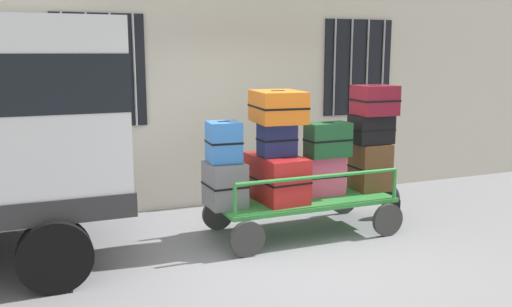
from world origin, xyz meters
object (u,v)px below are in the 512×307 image
luggage_cart (301,204)px  suitcase_left_middle (224,142)px  suitcase_midleft_top (278,107)px  suitcase_midright_bottom (370,167)px  backpack (391,201)px  suitcase_center_middle (328,140)px  suitcase_midright_middle (371,129)px  suitcase_left_bottom (225,184)px  suitcase_midleft_bottom (276,178)px  suitcase_midleft_middle (277,139)px  suitcase_center_bottom (324,175)px  suitcase_midright_top (375,100)px

luggage_cart → suitcase_left_middle: suitcase_left_middle is taller
suitcase_left_middle → suitcase_midleft_top: size_ratio=0.64×
suitcase_midleft_top → suitcase_midright_bottom: 1.59m
suitcase_midright_bottom → backpack: size_ratio=1.40×
suitcase_center_middle → suitcase_midright_middle: suitcase_midright_middle is taller
suitcase_left_bottom → suitcase_midleft_bottom: 0.68m
suitcase_left_middle → suitcase_midleft_middle: size_ratio=1.08×
luggage_cart → suitcase_center_bottom: bearing=6.4°
suitcase_left_bottom → suitcase_midright_bottom: 2.03m
suitcase_center_bottom → suitcase_midright_top: (0.68, -0.06, 0.94)m
suitcase_midleft_middle → suitcase_center_middle: size_ratio=0.79×
suitcase_left_middle → suitcase_midright_top: size_ratio=0.92×
luggage_cart → suitcase_left_middle: bearing=179.2°
suitcase_midleft_middle → suitcase_center_middle: 0.68m
suitcase_midleft_middle → backpack: 2.06m
luggage_cart → backpack: (1.46, 0.14, -0.16)m
suitcase_left_middle → suitcase_center_bottom: (1.35, 0.02, -0.52)m
suitcase_center_middle → backpack: 1.48m
suitcase_midright_top → backpack: suitcase_midright_top is taller
suitcase_midleft_top → suitcase_midright_middle: 1.40m
suitcase_midright_bottom → suitcase_center_middle: bearing=-175.1°
luggage_cart → suitcase_left_bottom: 1.07m
suitcase_midleft_middle → suitcase_midright_middle: (1.35, 0.02, 0.05)m
suitcase_center_middle → suitcase_midright_middle: 0.69m
suitcase_midleft_top → suitcase_center_middle: suitcase_midleft_top is taller
suitcase_midleft_top → suitcase_midright_top: suitcase_midright_top is taller
suitcase_midleft_middle → suitcase_midright_bottom: size_ratio=0.72×
suitcase_left_middle → suitcase_midleft_middle: (0.68, -0.00, -0.01)m
luggage_cart → suitcase_center_middle: suitcase_center_middle is taller
suitcase_left_bottom → suitcase_midright_top: suitcase_midright_top is taller
suitcase_center_middle → suitcase_midright_top: suitcase_midright_top is taller
luggage_cart → suitcase_left_middle: (-1.01, 0.01, 0.85)m
suitcase_midleft_middle → suitcase_midright_bottom: (1.35, 0.01, -0.45)m
suitcase_center_bottom → suitcase_midright_middle: suitcase_midright_middle is taller
suitcase_left_middle → suitcase_midleft_top: suitcase_midleft_top is taller
suitcase_left_middle → suitcase_midright_top: bearing=-0.9°
suitcase_midleft_top → suitcase_midright_bottom: bearing=1.3°
suitcase_midright_middle → backpack: size_ratio=1.18×
suitcase_midleft_top → suitcase_center_middle: bearing=-2.3°
suitcase_midleft_bottom → suitcase_center_middle: bearing=-5.5°
suitcase_left_bottom → suitcase_midleft_middle: bearing=1.8°
suitcase_left_bottom → suitcase_midleft_middle: size_ratio=1.20×
suitcase_center_bottom → suitcase_midright_bottom: size_ratio=0.82×
backpack → suitcase_midleft_bottom: bearing=-176.6°
suitcase_left_middle → suitcase_center_middle: (1.35, -0.05, -0.05)m
suitcase_midleft_bottom → backpack: size_ratio=2.02×
suitcase_left_middle → suitcase_midleft_middle: bearing=-0.2°
suitcase_midright_top → backpack: (0.44, 0.16, -1.42)m
backpack → suitcase_left_bottom: bearing=-176.5°
luggage_cart → suitcase_center_middle: 0.87m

